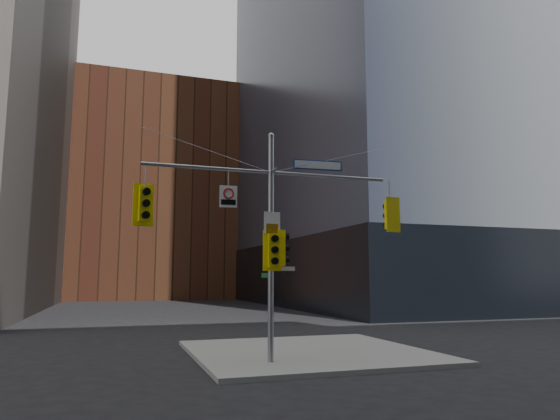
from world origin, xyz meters
TOP-DOWN VIEW (x-y plane):
  - ground at (0.00, 0.00)m, footprint 160.00×160.00m
  - sidewalk_corner at (2.00, 4.00)m, footprint 8.00×8.00m
  - podium_ne at (28.00, 32.00)m, footprint 36.40×36.40m
  - brick_midrise at (0.00, 58.00)m, footprint 26.00×20.00m
  - signal_assembly at (0.00, 1.99)m, footprint 8.00×0.80m
  - traffic_light_west_arm at (-3.85, 2.01)m, footprint 0.60×0.53m
  - traffic_light_east_arm at (4.26, 1.99)m, footprint 0.57×0.49m
  - traffic_light_pole_side at (0.33, 2.01)m, footprint 0.46×0.39m
  - traffic_light_pole_front at (0.00, 1.73)m, footprint 0.60×0.50m
  - street_sign_blade at (1.61, 2.00)m, footprint 1.68×0.17m
  - regulatory_sign_arm at (-1.38, 1.97)m, footprint 0.54×0.08m
  - regulatory_sign_pole at (0.00, 1.88)m, footprint 0.52×0.06m
  - street_blade_ew at (0.45, 2.00)m, footprint 0.67×0.09m
  - street_blade_ns at (0.00, 2.45)m, footprint 0.13×0.75m

SIDE VIEW (x-z plane):
  - ground at x=0.00m, z-range 0.00..0.00m
  - sidewalk_corner at x=2.00m, z-range 0.00..0.15m
  - street_blade_ns at x=0.00m, z-range 2.68..2.83m
  - street_blade_ew at x=0.45m, z-range 2.89..3.02m
  - podium_ne at x=28.00m, z-range 0.00..6.00m
  - traffic_light_pole_front at x=0.00m, z-range 2.89..4.14m
  - traffic_light_pole_side at x=0.33m, z-range 3.04..4.16m
  - regulatory_sign_pole at x=0.00m, z-range 4.02..4.70m
  - signal_assembly at x=0.00m, z-range 0.77..8.07m
  - traffic_light_west_arm at x=-3.85m, z-range 4.17..5.43m
  - traffic_light_east_arm at x=4.26m, z-range 4.20..5.40m
  - regulatory_sign_arm at x=-1.38m, z-range 4.83..5.51m
  - street_sign_blade at x=1.61m, z-range 6.19..6.51m
  - brick_midrise at x=0.00m, z-range 0.00..28.00m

